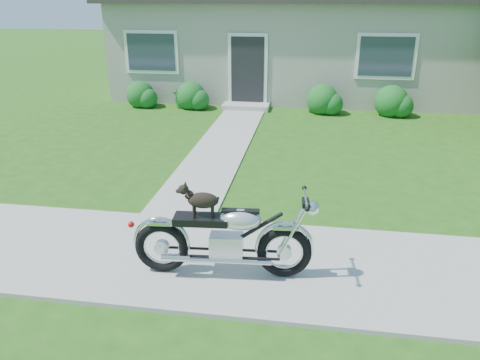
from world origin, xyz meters
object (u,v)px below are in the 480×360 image
house (302,28)px  motorcycle_with_dog (226,237)px  potted_plant_left (182,96)px  potted_plant_right (314,101)px

house → motorcycle_with_dog: size_ratio=5.67×
potted_plant_left → potted_plant_right: bearing=0.0°
potted_plant_left → motorcycle_with_dog: size_ratio=0.32×
house → motorcycle_with_dog: 12.47m
motorcycle_with_dog → potted_plant_left: bearing=104.2°
potted_plant_left → house: bearing=44.8°
house → potted_plant_left: bearing=-135.2°
potted_plant_left → motorcycle_with_dog: motorcycle_with_dog is taller
house → motorcycle_with_dog: bearing=-92.0°
potted_plant_left → motorcycle_with_dog: 9.42m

